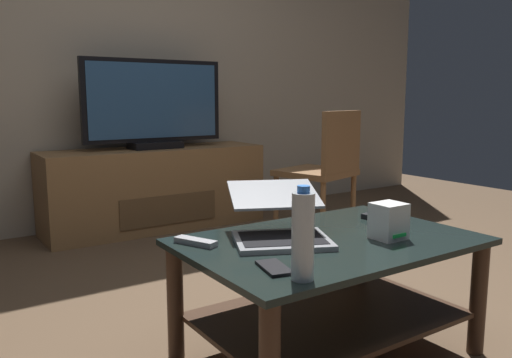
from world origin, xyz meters
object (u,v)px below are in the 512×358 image
(router_box, at_px, (389,221))
(laptop, at_px, (279,221))
(media_cabinet, at_px, (156,188))
(soundbar_remote, at_px, (196,242))
(tv_remote, at_px, (380,219))
(water_bottle_near, at_px, (303,236))
(cell_phone, at_px, (274,268))
(television, at_px, (154,106))
(dining_chair, at_px, (325,166))
(coffee_table, at_px, (329,276))

(router_box, bearing_deg, laptop, 145.39)
(media_cabinet, xyz_separation_m, soundbar_remote, (-0.67, -1.95, 0.16))
(laptop, bearing_deg, tv_remote, -2.51)
(media_cabinet, relative_size, water_bottle_near, 5.99)
(soundbar_remote, bearing_deg, cell_phone, -102.92)
(laptop, xyz_separation_m, tv_remote, (0.50, -0.02, -0.05))
(laptop, relative_size, router_box, 3.97)
(tv_remote, bearing_deg, laptop, 170.21)
(water_bottle_near, relative_size, cell_phone, 1.90)
(router_box, bearing_deg, cell_phone, -175.28)
(television, xyz_separation_m, laptop, (-0.38, -2.02, -0.38))
(laptop, bearing_deg, television, 79.23)
(dining_chair, relative_size, cell_phone, 6.18)
(cell_phone, height_order, soundbar_remote, soundbar_remote)
(tv_remote, bearing_deg, dining_chair, 50.78)
(media_cabinet, bearing_deg, television, -90.00)
(media_cabinet, bearing_deg, tv_remote, -86.77)
(coffee_table, xyz_separation_m, water_bottle_near, (-0.35, -0.27, 0.27))
(coffee_table, height_order, media_cabinet, media_cabinet)
(television, distance_m, laptop, 2.09)
(media_cabinet, bearing_deg, dining_chair, -47.40)
(router_box, xyz_separation_m, cell_phone, (-0.54, -0.04, -0.06))
(water_bottle_near, height_order, soundbar_remote, water_bottle_near)
(router_box, bearing_deg, television, 88.48)
(television, height_order, cell_phone, television)
(dining_chair, bearing_deg, water_bottle_near, -133.12)
(soundbar_remote, bearing_deg, media_cabinet, 46.61)
(router_box, height_order, tv_remote, router_box)
(router_box, xyz_separation_m, water_bottle_near, (-0.52, -0.16, 0.06))
(dining_chair, xyz_separation_m, cell_phone, (-1.43, -1.40, -0.04))
(laptop, relative_size, tv_remote, 3.22)
(media_cabinet, xyz_separation_m, cell_phone, (-0.60, -2.31, 0.16))
(television, height_order, tv_remote, television)
(water_bottle_near, bearing_deg, tv_remote, 27.23)
(coffee_table, relative_size, tv_remote, 6.52)
(television, bearing_deg, laptop, -100.77)
(coffee_table, xyz_separation_m, router_box, (0.18, -0.12, 0.21))
(soundbar_remote, bearing_deg, dining_chair, 10.20)
(coffee_table, height_order, dining_chair, dining_chair)
(tv_remote, bearing_deg, television, 85.98)
(dining_chair, xyz_separation_m, laptop, (-1.22, -1.13, 0.02))
(dining_chair, xyz_separation_m, water_bottle_near, (-1.42, -1.51, 0.08))
(media_cabinet, height_order, water_bottle_near, water_bottle_near)
(dining_chair, distance_m, water_bottle_near, 2.07)
(television, relative_size, tv_remote, 6.44)
(laptop, relative_size, soundbar_remote, 3.22)
(router_box, bearing_deg, soundbar_remote, 152.56)
(dining_chair, xyz_separation_m, soundbar_remote, (-1.51, -1.04, -0.04))
(television, relative_size, laptop, 2.00)
(laptop, height_order, cell_phone, laptop)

